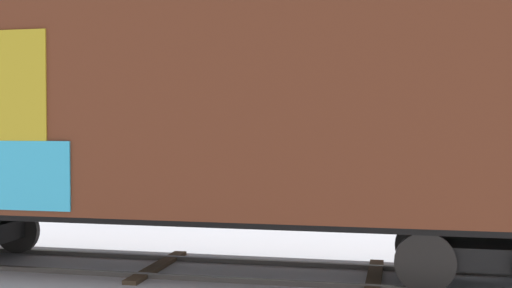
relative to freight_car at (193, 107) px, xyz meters
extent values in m
plane|color=#B2B5BC|center=(-0.98, 0.00, -2.85)|extent=(260.00, 260.00, 0.00)
cube|color=#4C4742|center=(-0.03, -0.72, -2.81)|extent=(59.95, 2.65, 0.08)
cube|color=#4C4742|center=(0.04, 0.72, -2.81)|extent=(59.95, 2.65, 0.08)
cube|color=#423323|center=(3.10, -0.13, -2.81)|extent=(0.35, 2.51, 0.07)
cube|color=#423323|center=(-0.67, 0.03, -2.81)|extent=(0.35, 2.51, 0.07)
cube|color=#5B2B19|center=(0.01, 0.00, 0.08)|extent=(14.01, 3.65, 3.68)
cube|color=black|center=(0.01, 0.00, -1.86)|extent=(13.67, 2.26, 0.20)
cylinder|color=black|center=(-3.84, 0.89, -2.39)|extent=(0.92, 0.16, 0.92)
cube|color=black|center=(4.73, -0.20, -2.34)|extent=(2.16, 1.47, 0.36)
cylinder|color=black|center=(3.85, -0.88, -2.39)|extent=(0.92, 0.16, 0.92)
cylinder|color=black|center=(3.91, 0.56, -2.39)|extent=(0.92, 0.16, 0.92)
cylinder|color=silver|center=(5.85, 12.28, 1.98)|extent=(0.12, 0.12, 9.65)
cube|color=slate|center=(-0.98, 68.36, 3.81)|extent=(135.72, 40.51, 13.31)
cube|color=#8C725B|center=(13.96, 56.21, 11.52)|extent=(4.46, 3.84, 2.12)
cube|color=#8C725B|center=(-31.06, 56.21, 12.13)|extent=(5.34, 5.39, 3.34)
cube|color=brown|center=(-30.29, 56.21, 12.17)|extent=(6.11, 4.32, 3.43)
cone|color=#193D23|center=(-20.95, 60.73, 12.73)|extent=(2.27, 2.27, 4.54)
cube|color=navy|center=(-3.27, 6.85, -2.16)|extent=(4.71, 2.47, 0.73)
cube|color=#2D333D|center=(-3.39, 6.87, -1.46)|extent=(2.48, 1.92, 0.68)
cylinder|color=black|center=(-1.63, 7.40, -2.53)|extent=(0.67, 0.33, 0.64)
cylinder|color=black|center=(-1.91, 5.78, -2.53)|extent=(0.67, 0.33, 0.64)
cylinder|color=black|center=(-4.64, 7.92, -2.53)|extent=(0.67, 0.33, 0.64)
cylinder|color=black|center=(-4.91, 6.30, -2.53)|extent=(0.67, 0.33, 0.64)
cube|color=silver|center=(2.03, 6.96, -2.17)|extent=(4.74, 2.16, 0.72)
cube|color=#2D333D|center=(1.80, 6.98, -1.52)|extent=(2.46, 1.79, 0.58)
cylinder|color=black|center=(3.66, 7.67, -2.53)|extent=(0.66, 0.27, 0.64)
cylinder|color=black|center=(3.51, 5.99, -2.53)|extent=(0.66, 0.27, 0.64)
cylinder|color=black|center=(0.54, 7.94, -2.53)|extent=(0.66, 0.27, 0.64)
cylinder|color=black|center=(0.39, 6.26, -2.53)|extent=(0.66, 0.27, 0.64)
cylinder|color=black|center=(6.63, 7.70, -2.53)|extent=(0.66, 0.31, 0.64)
cylinder|color=black|center=(6.38, 5.93, -2.53)|extent=(0.66, 0.31, 0.64)
camera|label=1|loc=(3.04, -11.01, -0.30)|focal=46.13mm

